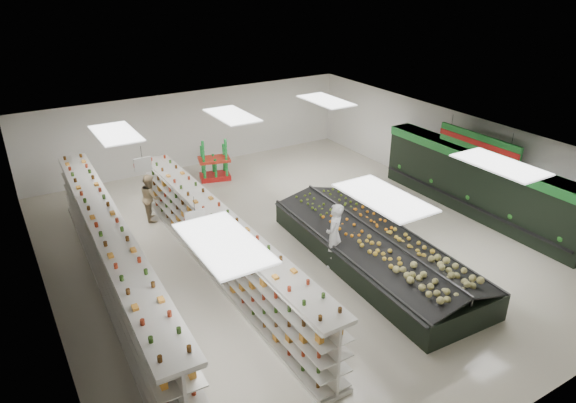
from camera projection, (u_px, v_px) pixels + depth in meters
floor at (292, 243)px, 16.12m from camera, size 16.00×16.00×0.00m
ceiling at (292, 146)px, 14.76m from camera, size 14.00×16.00×0.02m
wall_back at (193, 129)px, 21.63m from camera, size 14.00×0.02×3.20m
wall_front at (524, 355)px, 9.25m from camera, size 14.00×0.02×3.20m
wall_left at (41, 261)px, 12.16m from camera, size 0.02×16.00×3.20m
wall_right at (455, 155)px, 18.72m from camera, size 0.02×16.00×3.20m
produce_wall_case at (478, 181)px, 17.49m from camera, size 0.93×8.00×2.20m
aisle_sign_near at (195, 218)px, 11.62m from camera, size 0.52×0.06×0.75m
aisle_sign_far at (143, 164)px, 14.71m from camera, size 0.52×0.06×0.75m
hortifruti_banner at (478, 143)px, 16.75m from camera, size 0.12×3.20×0.95m
gondola_left at (113, 262)px, 13.38m from camera, size 1.27×11.70×2.02m
gondola_center at (222, 248)px, 14.14m from camera, size 0.88×10.78×1.87m
produce_island at (374, 248)px, 14.84m from camera, size 3.02×7.52×1.11m
soda_endcap at (214, 161)px, 20.54m from camera, size 1.41×1.13×1.58m
shopper_main at (334, 236)px, 14.53m from camera, size 0.85×0.81×1.96m
shopper_background at (151, 197)px, 17.29m from camera, size 0.63×0.87×1.63m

